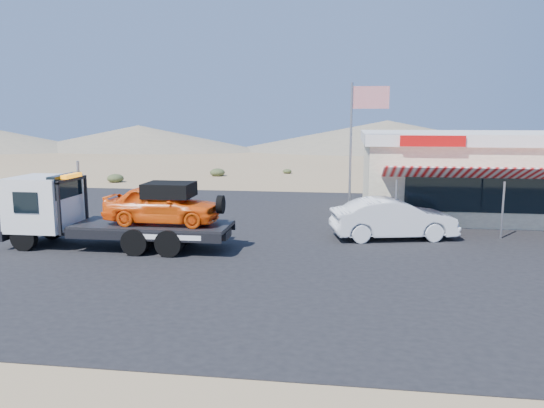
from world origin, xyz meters
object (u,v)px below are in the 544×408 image
object	(u,v)px
tow_truck	(113,209)
flagpole	(357,139)
white_sedan	(393,219)
jerky_store	(470,172)

from	to	relation	value
tow_truck	flagpole	bearing A→B (deg)	28.32
tow_truck	white_sedan	xyz separation A→B (m)	(9.99, 2.81, -0.62)
jerky_store	tow_truck	bearing A→B (deg)	-147.25
tow_truck	flagpole	world-z (taller)	flagpole
white_sedan	tow_truck	bearing A→B (deg)	92.95
jerky_store	flagpole	bearing A→B (deg)	-141.21
tow_truck	jerky_store	distance (m)	16.80
white_sedan	flagpole	world-z (taller)	flagpole
white_sedan	jerky_store	distance (m)	7.61
tow_truck	white_sedan	size ratio (longest dim) A/B	1.67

